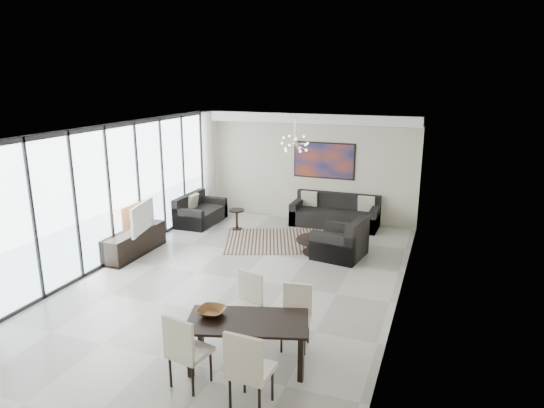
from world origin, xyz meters
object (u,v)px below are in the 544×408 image
at_px(tv_console, 134,242).
at_px(television, 138,217).
at_px(sofa_main, 335,215).
at_px(dining_table, 248,326).
at_px(coffee_table, 317,245).

distance_m(tv_console, television, 0.62).
distance_m(sofa_main, tv_console, 5.19).
relative_size(television, dining_table, 0.62).
bearing_deg(dining_table, tv_console, 142.96).
distance_m(coffee_table, dining_table, 4.56).
xyz_separation_m(coffee_table, sofa_main, (-0.09, 2.15, 0.09)).
bearing_deg(sofa_main, coffee_table, -87.67).
distance_m(television, dining_table, 4.94).
bearing_deg(television, dining_table, -139.93).
xyz_separation_m(tv_console, television, (0.16, -0.02, 0.60)).
bearing_deg(television, sofa_main, -56.10).
bearing_deg(tv_console, dining_table, -37.04).
bearing_deg(television, coffee_table, -79.48).
xyz_separation_m(coffee_table, tv_console, (-3.79, -1.48, 0.09)).
bearing_deg(coffee_table, tv_console, -158.66).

